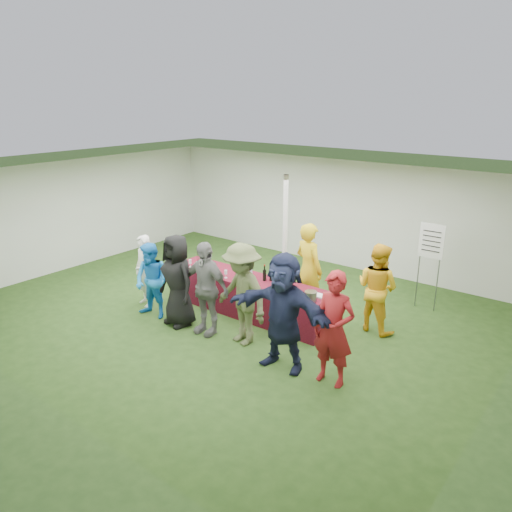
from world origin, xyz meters
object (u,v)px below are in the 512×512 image
Objects in this scene: wine_list_sign at (431,248)px; staff_pourer at (309,269)px; customer_0 at (144,271)px; customer_1 at (152,281)px; dump_bucket at (311,296)px; staff_back at (377,288)px; serving_table at (248,296)px; customer_3 at (205,288)px; customer_5 at (283,312)px; customer_6 at (334,329)px; customer_4 at (242,294)px; customer_2 at (177,280)px.

staff_pourer reaches higher than wine_list_sign.
customer_1 reaches higher than customer_0.
staff_pourer reaches higher than dump_bucket.
dump_bucket is 0.13× the size of staff_back.
wine_list_sign is (2.74, 2.41, 0.94)m from serving_table.
wine_list_sign is 2.49m from staff_pourer.
customer_1 is 0.86× the size of customer_3.
customer_0 is 0.65m from customer_1.
customer_5 is (0.79, -2.00, 0.03)m from staff_pourer.
wine_list_sign is 3.64m from customer_6.
customer_1 is at bearing 179.06° from customer_6.
staff_pourer reaches higher than customer_4.
customer_1 is (-4.11, -3.70, -0.56)m from wine_list_sign.
staff_pourer reaches higher than customer_3.
customer_2 is at bearing -157.09° from dump_bucket.
customer_4 is 1.07m from customer_5.
customer_2 is (-3.47, -3.62, -0.43)m from wine_list_sign.
serving_table is 16.46× the size of dump_bucket.
serving_table is 2.25m from customer_5.
customer_6 reaches higher than customer_0.
wine_list_sign is (1.15, 2.63, 0.48)m from dump_bucket.
customer_3 is (-1.66, -0.92, 0.04)m from dump_bucket.
serving_table is 2.00× the size of customer_6.
customer_1 is 0.85× the size of customer_2.
dump_bucket is 0.12× the size of customer_4.
customer_2 is at bearing -121.46° from serving_table.
staff_back is (1.39, 0.16, -0.10)m from staff_pourer.
customer_0 is at bearing -168.46° from customer_4.
serving_table is at bearing 139.72° from customer_5.
serving_table is 2.05× the size of customer_3.
staff_pourer is at bearing -136.31° from wine_list_sign.
customer_3 is at bearing 171.60° from customer_5.
staff_pourer is 1.40m from staff_back.
serving_table is at bearing 53.16° from staff_pourer.
customer_4 reaches higher than serving_table.
customer_5 is at bearing -176.56° from customer_6.
customer_5 is at bearing 128.10° from staff_pourer.
customer_0 is at bearing -153.07° from serving_table.
customer_1 is 0.66m from customer_2.
staff_back is 1.12× the size of customer_1.
staff_back is at bearing -156.94° from staff_pourer.
customer_1 reaches higher than dump_bucket.
customer_6 is (1.90, -0.16, -0.02)m from customer_4.
serving_table is 2.39× the size of customer_1.
dump_bucket is 0.15× the size of customer_0.
customer_4 is at bearing 59.66° from staff_back.
staff_pourer is 2.15m from customer_5.
customer_6 reaches higher than customer_1.
staff_back is 2.09m from customer_6.
staff_pourer is at bearing 107.68° from customer_5.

